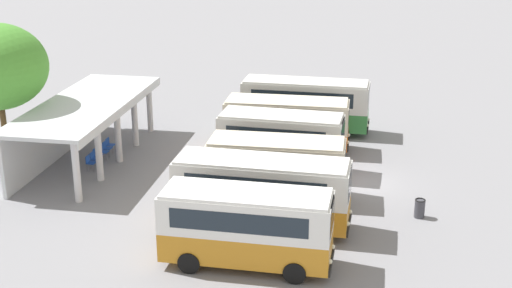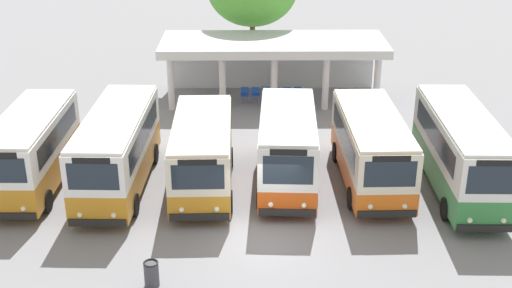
% 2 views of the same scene
% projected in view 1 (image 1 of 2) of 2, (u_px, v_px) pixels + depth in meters
% --- Properties ---
extents(ground_plane, '(180.00, 180.00, 0.00)m').
position_uv_depth(ground_plane, '(360.00, 182.00, 36.06)').
color(ground_plane, gray).
extents(city_bus_nearest_orange, '(2.43, 6.91, 3.20)m').
position_uv_depth(city_bus_nearest_orange, '(247.00, 225.00, 27.32)').
color(city_bus_nearest_orange, black).
rests_on(city_bus_nearest_orange, ground).
extents(city_bus_second_in_row, '(2.54, 7.92, 3.24)m').
position_uv_depth(city_bus_second_in_row, '(262.00, 190.00, 30.56)').
color(city_bus_second_in_row, black).
rests_on(city_bus_second_in_row, ground).
extents(city_bus_middle_cream, '(2.56, 6.83, 2.98)m').
position_uv_depth(city_bus_middle_cream, '(277.00, 165.00, 33.83)').
color(city_bus_middle_cream, black).
rests_on(city_bus_middle_cream, ground).
extents(city_bus_fourth_amber, '(2.61, 6.80, 3.20)m').
position_uv_depth(city_bus_fourth_amber, '(281.00, 140.00, 37.09)').
color(city_bus_fourth_amber, black).
rests_on(city_bus_fourth_amber, ground).
extents(city_bus_fifth_blue, '(2.56, 7.33, 3.02)m').
position_uv_depth(city_bus_fifth_blue, '(287.00, 122.00, 40.40)').
color(city_bus_fifth_blue, black).
rests_on(city_bus_fifth_blue, ground).
extents(city_bus_far_end_green, '(2.43, 8.06, 3.33)m').
position_uv_depth(city_bus_far_end_green, '(305.00, 104.00, 43.48)').
color(city_bus_far_end_green, black).
rests_on(city_bus_far_end_green, ground).
extents(terminal_canopy, '(12.44, 4.59, 3.40)m').
position_uv_depth(terminal_canopy, '(79.00, 117.00, 38.48)').
color(terminal_canopy, silver).
rests_on(terminal_canopy, ground).
extents(waiting_chair_end_by_column, '(0.46, 0.46, 0.86)m').
position_uv_depth(waiting_chair_end_by_column, '(90.00, 162.00, 37.47)').
color(waiting_chair_end_by_column, slate).
rests_on(waiting_chair_end_by_column, ground).
extents(waiting_chair_second_from_end, '(0.46, 0.46, 0.86)m').
position_uv_depth(waiting_chair_second_from_end, '(94.00, 158.00, 38.02)').
color(waiting_chair_second_from_end, slate).
rests_on(waiting_chair_second_from_end, ground).
extents(waiting_chair_middle_seat, '(0.46, 0.46, 0.86)m').
position_uv_depth(waiting_chair_middle_seat, '(97.00, 154.00, 38.58)').
color(waiting_chair_middle_seat, slate).
rests_on(waiting_chair_middle_seat, ground).
extents(waiting_chair_fourth_seat, '(0.46, 0.46, 0.86)m').
position_uv_depth(waiting_chair_fourth_seat, '(103.00, 151.00, 39.12)').
color(waiting_chair_fourth_seat, slate).
rests_on(waiting_chair_fourth_seat, ground).
extents(waiting_chair_fifth_seat, '(0.46, 0.46, 0.86)m').
position_uv_depth(waiting_chair_fifth_seat, '(106.00, 147.00, 39.67)').
color(waiting_chair_fifth_seat, slate).
rests_on(waiting_chair_fifth_seat, ground).
extents(waiting_chair_far_end_seat, '(0.46, 0.46, 0.86)m').
position_uv_depth(waiting_chair_far_end_seat, '(109.00, 144.00, 40.23)').
color(waiting_chair_far_end_seat, slate).
rests_on(waiting_chair_far_end_seat, ground).
extents(litter_bin_apron, '(0.49, 0.49, 0.90)m').
position_uv_depth(litter_bin_apron, '(420.00, 208.00, 31.96)').
color(litter_bin_apron, '#3F3F47').
rests_on(litter_bin_apron, ground).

